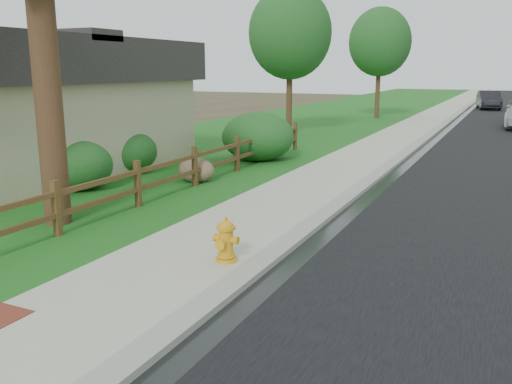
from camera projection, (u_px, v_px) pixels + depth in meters
The scene contains 15 objects.
ground at pixel (114, 350), 6.05m from camera, with size 120.00×120.00×0.00m, color #3D3721.
curb at pixel (458, 114), 36.71m from camera, with size 0.40×90.00×0.12m, color gray.
wet_gutter at pixel (464, 114), 36.57m from camera, with size 0.50×90.00×0.00m, color black.
sidewalk at pixel (438, 113), 37.25m from camera, with size 2.20×90.00×0.10m, color #A9A693.
grass_strip at pixel (410, 112), 38.05m from camera, with size 1.60×90.00×0.06m, color #1C5217.
lawn_near at pixel (338, 110), 40.22m from camera, with size 9.00×90.00×0.04m, color #1C5217.
ranch_fence at pixel (169, 173), 13.05m from camera, with size 0.12×16.92×1.10m.
fire_hydrant at pixel (226, 241), 8.49m from camera, with size 0.46×0.37×0.72m.
dark_car_far at pixel (489, 100), 41.25m from camera, with size 1.46×4.18×1.38m, color black.
boulder at pixel (196, 170), 14.78m from camera, with size 1.05×0.79×0.70m, color brown.
shrub_b at pixel (125, 152), 16.02m from camera, with size 1.88×1.88×1.31m, color #174119.
shrub_c at pixel (77, 166), 13.81m from camera, with size 1.79×1.79×1.29m, color #174119.
shrub_d at pixel (258, 137), 18.18m from camera, with size 2.43×2.43×1.66m, color #174119.
tree_near_left at pixel (290, 33), 24.60m from camera, with size 3.79×3.79×6.71m.
tree_mid_left at pixel (380, 42), 32.62m from camera, with size 3.73×3.73×6.66m.
Camera 1 is at (3.79, -4.29, 3.08)m, focal length 38.00 mm.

